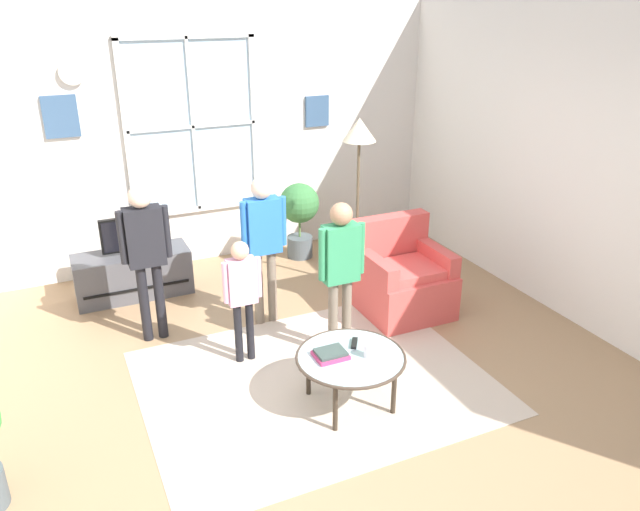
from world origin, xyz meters
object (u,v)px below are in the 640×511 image
person_black_shirt (145,246)px  floor_lamp (359,147)px  person_pink_shirt (242,288)px  book_stack (331,354)px  cup (369,350)px  tv_stand (133,274)px  remote_near_books (354,343)px  person_green_shirt (341,262)px  coffee_table (351,359)px  person_blue_shirt (263,234)px  armchair (402,279)px  television (128,235)px  potted_plant_by_window (299,211)px

person_black_shirt → floor_lamp: (2.08, 0.21, 0.57)m
person_pink_shirt → book_stack: bearing=-65.6°
person_pink_shirt → cup: bearing=-56.2°
tv_stand → remote_near_books: (1.24, -2.35, 0.19)m
person_green_shirt → remote_near_books: bearing=-105.2°
floor_lamp → coffee_table: bearing=-118.7°
tv_stand → person_blue_shirt: bearing=-46.2°
remote_near_books → armchair: bearing=43.9°
remote_near_books → person_pink_shirt: size_ratio=0.13×
coffee_table → floor_lamp: bearing=61.3°
remote_near_books → floor_lamp: bearing=62.0°
television → person_black_shirt: size_ratio=0.37×
television → floor_lamp: 2.37m
book_stack → potted_plant_by_window: 2.80m
cup → potted_plant_by_window: 2.84m
book_stack → person_black_shirt: (-0.98, 1.50, 0.44)m
cup → floor_lamp: bearing=65.0°
television → person_green_shirt: bearing=-52.5°
person_green_shirt → television: bearing=127.5°
book_stack → person_blue_shirt: person_blue_shirt is taller
coffee_table → television: bearing=114.8°
person_blue_shirt → person_black_shirt: (-0.99, 0.12, 0.01)m
person_pink_shirt → floor_lamp: bearing=30.7°
tv_stand → coffee_table: bearing=-65.2°
book_stack → potted_plant_by_window: bearing=71.8°
person_blue_shirt → person_pink_shirt: 0.69m
television → book_stack: bearing=-67.4°
person_blue_shirt → potted_plant_by_window: size_ratio=1.59×
person_pink_shirt → person_blue_shirt: bearing=55.0°
cup → person_green_shirt: (0.13, 0.73, 0.37)m
book_stack → person_black_shirt: 1.85m
potted_plant_by_window → person_black_shirt: bearing=-148.0°
television → coffee_table: 2.74m
television → floor_lamp: floor_lamp is taller
remote_near_books → person_black_shirt: size_ratio=0.10×
armchair → coffee_table: size_ratio=1.09×
floor_lamp → television: bearing=161.2°
tv_stand → remote_near_books: bearing=-62.1°
television → cup: (1.26, -2.54, -0.19)m
television → potted_plant_by_window: (1.89, 0.23, -0.10)m
cup → book_stack: bearing=156.8°
tv_stand → floor_lamp: size_ratio=0.64×
book_stack → potted_plant_by_window: potted_plant_by_window is taller
tv_stand → person_green_shirt: 2.36m
television → armchair: (2.25, -1.38, -0.32)m
tv_stand → television: bearing=-90.0°
book_stack → person_blue_shirt: (0.00, 1.38, 0.43)m
potted_plant_by_window → remote_near_books: bearing=-104.0°
remote_near_books → potted_plant_by_window: potted_plant_by_window is taller
cup → person_green_shirt: bearing=80.1°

